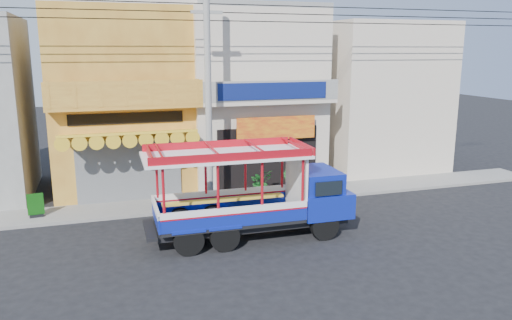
# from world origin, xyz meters

# --- Properties ---
(ground) EXTENTS (90.00, 90.00, 0.00)m
(ground) POSITION_xyz_m (0.00, 0.00, 0.00)
(ground) COLOR black
(ground) RESTS_ON ground
(sidewalk) EXTENTS (30.00, 2.00, 0.12)m
(sidewalk) POSITION_xyz_m (0.00, 4.00, 0.06)
(sidewalk) COLOR slate
(sidewalk) RESTS_ON ground
(shophouse_left) EXTENTS (6.00, 7.50, 8.24)m
(shophouse_left) POSITION_xyz_m (-4.00, 7.96, 4.11)
(shophouse_left) COLOR #B17427
(shophouse_left) RESTS_ON ground
(shophouse_right) EXTENTS (6.00, 6.75, 8.24)m
(shophouse_right) POSITION_xyz_m (2.00, 7.96, 4.11)
(shophouse_right) COLOR beige
(shophouse_right) RESTS_ON ground
(party_pilaster) EXTENTS (0.35, 0.30, 8.00)m
(party_pilaster) POSITION_xyz_m (-1.00, 4.85, 4.00)
(party_pilaster) COLOR beige
(party_pilaster) RESTS_ON ground
(filler_building_right) EXTENTS (6.00, 6.00, 7.60)m
(filler_building_right) POSITION_xyz_m (9.00, 8.00, 3.80)
(filler_building_right) COLOR beige
(filler_building_right) RESTS_ON ground
(utility_pole) EXTENTS (28.00, 0.26, 9.00)m
(utility_pole) POSITION_xyz_m (-0.85, 3.30, 5.03)
(utility_pole) COLOR gray
(utility_pole) RESTS_ON ground
(songthaew_truck) EXTENTS (6.89, 2.42, 3.20)m
(songthaew_truck) POSITION_xyz_m (0.11, -0.26, 1.54)
(songthaew_truck) COLOR black
(songthaew_truck) RESTS_ON ground
(green_sign) EXTENTS (0.59, 0.33, 0.90)m
(green_sign) POSITION_xyz_m (-7.52, 3.88, 0.50)
(green_sign) COLOR black
(green_sign) RESTS_ON sidewalk
(potted_plant_a) EXTENTS (1.16, 1.07, 1.08)m
(potted_plant_a) POSITION_xyz_m (1.42, 4.21, 0.66)
(potted_plant_a) COLOR #1A5C20
(potted_plant_a) RESTS_ON sidewalk
(potted_plant_b) EXTENTS (0.70, 0.66, 1.01)m
(potted_plant_b) POSITION_xyz_m (2.71, 4.05, 0.63)
(potted_plant_b) COLOR #1A5C20
(potted_plant_b) RESTS_ON sidewalk
(potted_plant_c) EXTENTS (0.71, 0.71, 1.06)m
(potted_plant_c) POSITION_xyz_m (2.84, 4.10, 0.65)
(potted_plant_c) COLOR #1A5C20
(potted_plant_c) RESTS_ON sidewalk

